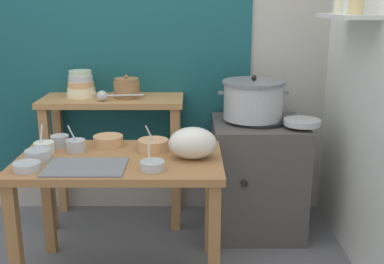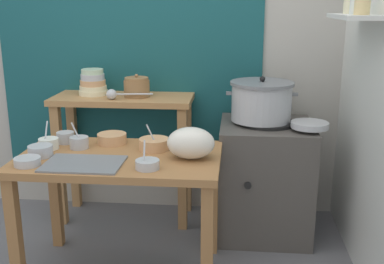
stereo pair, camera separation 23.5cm
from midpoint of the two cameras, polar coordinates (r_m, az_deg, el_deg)
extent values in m
cube|color=#B2ADA3|center=(3.43, -6.73, 11.61)|extent=(4.40, 0.10, 2.60)
cube|color=#195156|center=(3.40, -11.16, 12.25)|extent=(1.90, 0.02, 2.10)
cube|color=silver|center=(2.80, 16.10, 13.36)|extent=(0.20, 0.56, 0.02)
cylinder|color=#E5C684|center=(2.66, 17.01, 14.27)|extent=(0.08, 0.08, 0.07)
cylinder|color=silver|center=(2.77, 16.32, 14.46)|extent=(0.07, 0.07, 0.08)
cylinder|color=beige|center=(2.93, 15.44, 14.51)|extent=(0.07, 0.07, 0.08)
cube|color=#9E6B3D|center=(2.58, -11.23, -3.49)|extent=(1.10, 0.66, 0.04)
cube|color=#9E6B3D|center=(2.62, -23.08, -12.75)|extent=(0.06, 0.06, 0.68)
cube|color=#9E6B3D|center=(2.42, -0.04, -13.84)|extent=(0.06, 0.06, 0.68)
cube|color=#9E6B3D|center=(3.09, -19.09, -7.98)|extent=(0.06, 0.06, 0.68)
cube|color=#9E6B3D|center=(2.92, -0.01, -8.46)|extent=(0.06, 0.06, 0.68)
cube|color=#B27F4C|center=(3.26, -11.57, 3.75)|extent=(0.96, 0.40, 0.04)
cube|color=#B27F4C|center=(3.35, -18.90, -4.46)|extent=(0.06, 0.06, 0.86)
cube|color=#B27F4C|center=(3.18, -4.03, -4.71)|extent=(0.06, 0.06, 0.86)
cube|color=#B27F4C|center=(3.62, -17.41, -2.86)|extent=(0.06, 0.06, 0.86)
cube|color=#B27F4C|center=(3.46, -3.68, -3.00)|extent=(0.06, 0.06, 0.86)
cube|color=#4C4742|center=(3.22, 5.93, -5.42)|extent=(0.60, 0.60, 0.76)
cylinder|color=black|center=(3.11, 6.12, 1.32)|extent=(0.36, 0.36, 0.02)
cylinder|color=black|center=(2.90, 4.18, -6.29)|extent=(0.04, 0.02, 0.04)
cylinder|color=#B7BABF|center=(3.09, 5.42, 3.70)|extent=(0.39, 0.39, 0.23)
cylinder|color=slate|center=(3.07, 5.48, 6.02)|extent=(0.41, 0.41, 0.02)
sphere|color=black|center=(3.06, 5.49, 6.54)|extent=(0.04, 0.04, 0.04)
cube|color=slate|center=(3.07, 1.50, 4.78)|extent=(0.04, 0.02, 0.02)
cube|color=slate|center=(3.11, 9.34, 4.72)|extent=(0.04, 0.02, 0.02)
cylinder|color=olive|center=(3.22, -9.88, 5.09)|extent=(0.18, 0.18, 0.11)
cylinder|color=olive|center=(3.21, -9.94, 6.26)|extent=(0.16, 0.16, 0.02)
sphere|color=olive|center=(3.21, -9.95, 6.64)|extent=(0.02, 0.02, 0.02)
cylinder|color=beige|center=(3.34, -15.13, 4.45)|extent=(0.20, 0.20, 0.03)
cylinder|color=beige|center=(3.33, -15.17, 5.00)|extent=(0.19, 0.19, 0.03)
cylinder|color=tan|center=(3.32, -15.21, 5.60)|extent=(0.18, 0.18, 0.04)
cylinder|color=#B7BABF|center=(3.32, -15.26, 6.29)|extent=(0.16, 0.16, 0.04)
cylinder|color=#B7D1AD|center=(3.31, -15.31, 6.93)|extent=(0.15, 0.15, 0.03)
sphere|color=#B7BABF|center=(3.15, -12.86, 4.29)|extent=(0.07, 0.07, 0.07)
cylinder|color=#B7BABF|center=(3.14, -10.03, 4.40)|extent=(0.24, 0.04, 0.01)
cube|color=slate|center=(2.45, -15.39, -4.17)|extent=(0.40, 0.28, 0.01)
ellipsoid|color=silver|center=(2.48, -2.51, -1.38)|extent=(0.25, 0.19, 0.17)
cylinder|color=#B7BABF|center=(3.00, 11.19, 1.14)|extent=(0.23, 0.23, 0.04)
cylinder|color=#B7BABF|center=(2.62, -20.56, -2.71)|extent=(0.13, 0.13, 0.06)
cylinder|color=maroon|center=(2.62, -20.61, -2.20)|extent=(0.11, 0.11, 0.01)
cylinder|color=tan|center=(2.78, -12.41, -1.06)|extent=(0.17, 0.17, 0.06)
cylinder|color=beige|center=(2.78, -12.44, -0.59)|extent=(0.15, 0.15, 0.01)
cylinder|color=#B7BABF|center=(2.84, -17.93, -1.06)|extent=(0.10, 0.10, 0.07)
cylinder|color=beige|center=(2.83, -17.98, -0.54)|extent=(0.09, 0.09, 0.01)
cylinder|color=tan|center=(2.65, -7.16, -1.62)|extent=(0.17, 0.17, 0.06)
cylinder|color=brown|center=(2.64, -7.18, -1.09)|extent=(0.15, 0.15, 0.01)
cylinder|color=#B7BABF|center=(2.62, -7.31, -0.82)|extent=(0.08, 0.02, 0.15)
cylinder|color=#B7BABF|center=(2.35, -7.59, -4.12)|extent=(0.12, 0.12, 0.05)
cylinder|color=#337238|center=(2.34, -7.60, -3.73)|extent=(0.10, 0.10, 0.01)
cylinder|color=#B7BABF|center=(2.33, -8.00, -3.00)|extent=(0.02, 0.09, 0.14)
cylinder|color=silver|center=(2.75, -19.76, -1.83)|extent=(0.11, 0.11, 0.06)
cylinder|color=maroon|center=(2.74, -19.81, -1.33)|extent=(0.09, 0.09, 0.01)
cylinder|color=#B7BABF|center=(2.74, -20.13, -0.88)|extent=(0.01, 0.09, 0.15)
cylinder|color=#B7BABF|center=(2.72, -16.23, -1.64)|extent=(0.11, 0.11, 0.07)
cylinder|color=brown|center=(2.71, -16.27, -1.08)|extent=(0.09, 0.09, 0.01)
cylinder|color=#B7BABF|center=(2.70, -16.40, -0.80)|extent=(0.08, 0.02, 0.15)
cylinder|color=#B7BABF|center=(2.50, -21.88, -3.95)|extent=(0.13, 0.13, 0.04)
cylinder|color=maroon|center=(2.50, -21.91, -3.63)|extent=(0.11, 0.11, 0.01)
camera|label=1|loc=(0.12, -92.55, -0.71)|focal=43.91mm
camera|label=2|loc=(0.12, 87.45, 0.71)|focal=43.91mm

